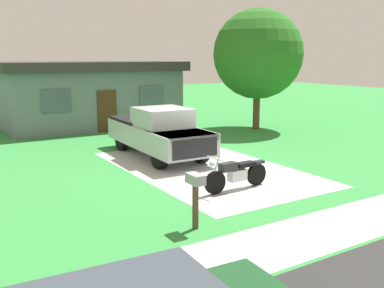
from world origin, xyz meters
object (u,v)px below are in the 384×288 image
motorcycle (236,174)px  neighbor_house (90,93)px  pickup_truck (157,131)px  mailbox (195,186)px  shade_tree (258,54)px

motorcycle → neighbor_house: (0.53, 13.92, 1.32)m
neighbor_house → motorcycle: bearing=-92.2°
pickup_truck → motorcycle: bearing=-91.5°
pickup_truck → mailbox: (-2.71, -7.01, 0.03)m
pickup_truck → neighbor_house: size_ratio=0.59×
motorcycle → pickup_truck: (0.14, 5.13, 0.48)m
pickup_truck → shade_tree: bearing=21.6°
motorcycle → mailbox: (-2.57, -1.88, 0.51)m
shade_tree → neighbor_house: (-6.97, 5.87, -2.10)m
motorcycle → mailbox: mailbox is taller
pickup_truck → mailbox: bearing=-111.1°
neighbor_house → shade_tree: bearing=-40.1°
motorcycle → neighbor_house: neighbor_house is taller
motorcycle → neighbor_house: bearing=87.8°
motorcycle → pickup_truck: pickup_truck is taller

